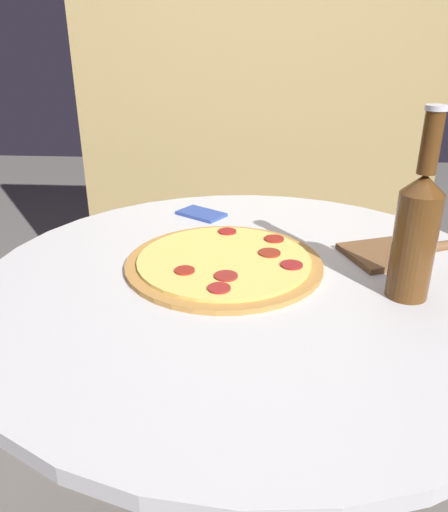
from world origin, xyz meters
TOP-DOWN VIEW (x-y plane):
  - table at (0.00, 0.00)m, footprint 1.00×1.00m
  - fence_panel at (0.00, 1.01)m, footprint 1.30×0.04m
  - pizza at (-0.05, 0.04)m, footprint 0.38×0.38m
  - beer_bottle at (0.26, -0.06)m, footprint 0.07×0.07m
  - pizza_paddle at (0.29, 0.11)m, footprint 0.29×0.17m
  - napkin at (-0.13, 0.32)m, footprint 0.13×0.12m

SIDE VIEW (x-z plane):
  - table at x=0.00m, z-range 0.18..0.89m
  - napkin at x=-0.13m, z-range 0.72..0.73m
  - pizza_paddle at x=0.29m, z-range 0.71..0.74m
  - pizza at x=-0.05m, z-range 0.72..0.74m
  - beer_bottle at x=0.26m, z-range 0.68..0.99m
  - fence_panel at x=0.00m, z-range 0.00..1.81m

